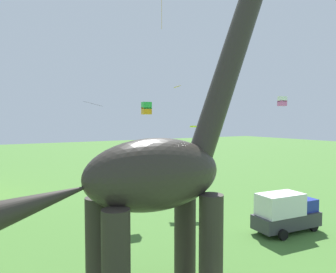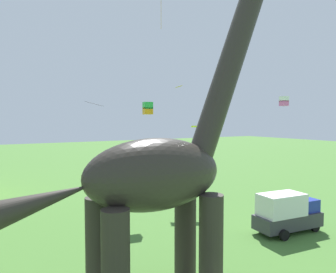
{
  "view_description": "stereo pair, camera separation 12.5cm",
  "coord_description": "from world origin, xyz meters",
  "px_view_note": "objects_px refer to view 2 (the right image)",
  "views": [
    {
      "loc": [
        -7.72,
        -8.39,
        8.99
      ],
      "look_at": [
        0.28,
        4.98,
        8.16
      ],
      "focal_mm": 33.74,
      "sensor_mm": 36.0,
      "label": 1
    },
    {
      "loc": [
        -7.61,
        -8.45,
        8.99
      ],
      "look_at": [
        0.28,
        4.98,
        8.16
      ],
      "focal_mm": 33.74,
      "sensor_mm": 36.0,
      "label": 2
    }
  ],
  "objects_px": {
    "kite_drifting": "(179,87)",
    "kite_apex": "(284,101)",
    "kite_near_high": "(197,127)",
    "parked_box_truck": "(287,212)",
    "kite_mid_right": "(94,104)",
    "kite_high_right": "(148,108)",
    "dinosaur_sculpture": "(154,174)"
  },
  "relations": [
    {
      "from": "kite_drifting",
      "to": "kite_apex",
      "type": "distance_m",
      "value": 11.89
    },
    {
      "from": "kite_drifting",
      "to": "kite_apex",
      "type": "bearing_deg",
      "value": -35.36
    },
    {
      "from": "kite_near_high",
      "to": "kite_drifting",
      "type": "xyz_separation_m",
      "value": [
        0.12,
        3.73,
        4.5
      ]
    },
    {
      "from": "dinosaur_sculpture",
      "to": "kite_apex",
      "type": "bearing_deg",
      "value": 51.97
    },
    {
      "from": "kite_mid_right",
      "to": "dinosaur_sculpture",
      "type": "bearing_deg",
      "value": -89.0
    },
    {
      "from": "dinosaur_sculpture",
      "to": "kite_near_high",
      "type": "bearing_deg",
      "value": 74.34
    },
    {
      "from": "dinosaur_sculpture",
      "to": "kite_apex",
      "type": "distance_m",
      "value": 24.82
    },
    {
      "from": "parked_box_truck",
      "to": "kite_mid_right",
      "type": "bearing_deg",
      "value": 163.2
    },
    {
      "from": "kite_near_high",
      "to": "kite_mid_right",
      "type": "relative_size",
      "value": 0.79
    },
    {
      "from": "dinosaur_sculpture",
      "to": "kite_near_high",
      "type": "relative_size",
      "value": 12.42
    },
    {
      "from": "parked_box_truck",
      "to": "kite_drifting",
      "type": "relative_size",
      "value": 4.6
    },
    {
      "from": "dinosaur_sculpture",
      "to": "kite_drifting",
      "type": "relative_size",
      "value": 13.94
    },
    {
      "from": "kite_drifting",
      "to": "kite_mid_right",
      "type": "height_order",
      "value": "kite_drifting"
    },
    {
      "from": "parked_box_truck",
      "to": "kite_mid_right",
      "type": "relative_size",
      "value": 3.23
    },
    {
      "from": "dinosaur_sculpture",
      "to": "kite_apex",
      "type": "xyz_separation_m",
      "value": [
        21.99,
        10.5,
        4.73
      ]
    },
    {
      "from": "kite_apex",
      "to": "kite_drifting",
      "type": "bearing_deg",
      "value": 144.64
    },
    {
      "from": "dinosaur_sculpture",
      "to": "kite_mid_right",
      "type": "bearing_deg",
      "value": 117.44
    },
    {
      "from": "kite_mid_right",
      "to": "kite_apex",
      "type": "distance_m",
      "value": 22.23
    },
    {
      "from": "parked_box_truck",
      "to": "kite_high_right",
      "type": "distance_m",
      "value": 15.65
    },
    {
      "from": "dinosaur_sculpture",
      "to": "parked_box_truck",
      "type": "distance_m",
      "value": 14.74
    },
    {
      "from": "parked_box_truck",
      "to": "dinosaur_sculpture",
      "type": "bearing_deg",
      "value": -161.52
    },
    {
      "from": "kite_high_right",
      "to": "kite_apex",
      "type": "xyz_separation_m",
      "value": [
        15.03,
        -3.94,
        0.95
      ]
    },
    {
      "from": "kite_drifting",
      "to": "kite_mid_right",
      "type": "relative_size",
      "value": 0.7
    },
    {
      "from": "dinosaur_sculpture",
      "to": "kite_high_right",
      "type": "xyz_separation_m",
      "value": [
        6.96,
        14.44,
        3.79
      ]
    },
    {
      "from": "kite_drifting",
      "to": "kite_apex",
      "type": "height_order",
      "value": "kite_drifting"
    },
    {
      "from": "kite_near_high",
      "to": "kite_drifting",
      "type": "bearing_deg",
      "value": 88.21
    },
    {
      "from": "kite_high_right",
      "to": "kite_apex",
      "type": "height_order",
      "value": "kite_apex"
    },
    {
      "from": "dinosaur_sculpture",
      "to": "kite_high_right",
      "type": "height_order",
      "value": "dinosaur_sculpture"
    },
    {
      "from": "kite_high_right",
      "to": "kite_near_high",
      "type": "relative_size",
      "value": 0.86
    },
    {
      "from": "kite_near_high",
      "to": "dinosaur_sculpture",
      "type": "bearing_deg",
      "value": -132.1
    },
    {
      "from": "kite_mid_right",
      "to": "kite_near_high",
      "type": "bearing_deg",
      "value": 21.07
    },
    {
      "from": "kite_mid_right",
      "to": "parked_box_truck",
      "type": "bearing_deg",
      "value": -22.45
    }
  ]
}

